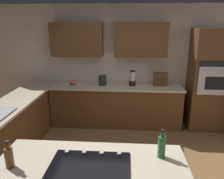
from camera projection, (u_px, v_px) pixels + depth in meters
name	position (u px, v px, depth m)	size (l,w,h in m)	color
ground_plane	(116.00, 172.00, 3.42)	(14.00, 14.00, 0.00)	brown
wall_back	(118.00, 58.00, 4.97)	(6.00, 0.44, 2.60)	silver
lower_cabinets_back	(116.00, 106.00, 4.95)	(2.80, 0.60, 0.86)	brown
countertop_back	(116.00, 87.00, 4.82)	(2.84, 0.64, 0.04)	beige
lower_cabinets_side	(16.00, 127.00, 3.95)	(0.60, 2.90, 0.86)	brown
countertop_side	(13.00, 103.00, 3.82)	(0.64, 2.94, 0.04)	beige
island_top	(89.00, 171.00, 2.07)	(1.86, 0.97, 0.04)	beige
wall_oven	(209.00, 80.00, 4.63)	(0.80, 0.66, 2.11)	brown
cooktop	(89.00, 168.00, 2.06)	(0.76, 0.56, 0.03)	black
blender	(132.00, 79.00, 4.79)	(0.15, 0.15, 0.33)	black
mixing_bowl	(73.00, 82.00, 4.91)	(0.19, 0.19, 0.11)	#CC724C
spice_rack	(160.00, 79.00, 4.78)	(0.30, 0.11, 0.29)	brown
kettle	(103.00, 80.00, 4.84)	(0.17, 0.17, 0.22)	#262628
oil_bottle	(9.00, 157.00, 2.06)	(0.08, 0.08, 0.27)	brown
second_bottle	(162.00, 146.00, 2.21)	(0.08, 0.08, 0.30)	#336B38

